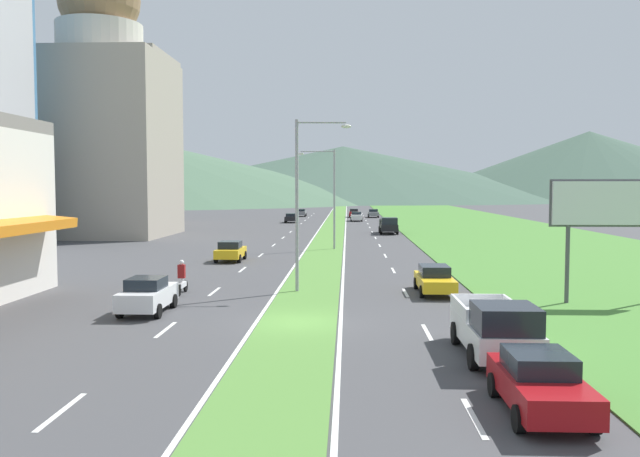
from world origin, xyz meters
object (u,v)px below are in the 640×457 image
at_px(car_3, 291,218).
at_px(car_4, 147,295).
at_px(motorcycle_rider, 182,280).
at_px(car_0, 373,213).
at_px(car_1, 356,216).
at_px(street_lamp_mid, 330,191).
at_px(car_7, 435,279).
at_px(pickup_truck_1, 389,226).
at_px(pickup_truck_0, 496,329).
at_px(car_5, 301,213).
at_px(car_2, 231,251).
at_px(street_lamp_near, 303,193).
at_px(car_8, 354,213).
at_px(car_6, 540,383).
at_px(billboard_roadside, 609,209).

relative_size(car_3, car_4, 1.05).
relative_size(car_3, motorcycle_rider, 2.12).
height_order(car_0, car_3, car_0).
xyz_separation_m(car_1, car_4, (-10.33, -78.67, 0.03)).
height_order(street_lamp_mid, car_7, street_lamp_mid).
bearing_deg(pickup_truck_1, pickup_truck_0, -0.09).
distance_m(car_3, car_5, 21.32).
bearing_deg(car_2, car_0, -10.76).
height_order(street_lamp_near, street_lamp_mid, street_lamp_near).
distance_m(car_3, pickup_truck_0, 82.05).
bearing_deg(car_1, car_8, -178.82).
relative_size(car_3, pickup_truck_1, 0.79).
bearing_deg(street_lamp_mid, car_7, -75.50).
bearing_deg(car_8, car_5, -106.07).
bearing_deg(car_0, car_7, -0.10).
xyz_separation_m(car_0, pickup_truck_1, (0.17, -42.13, 0.20)).
bearing_deg(car_2, street_lamp_near, -155.53).
distance_m(car_1, car_2, 59.28).
xyz_separation_m(pickup_truck_1, motorcycle_rider, (-13.56, -44.56, -0.24)).
relative_size(car_0, pickup_truck_0, 0.87).
relative_size(car_5, pickup_truck_0, 0.78).
height_order(car_8, pickup_truck_0, pickup_truck_0).
bearing_deg(car_8, car_6, 1.97).
bearing_deg(motorcycle_rider, pickup_truck_0, -132.38).
bearing_deg(car_2, car_5, 0.03).
xyz_separation_m(car_3, car_6, (13.66, -85.98, 0.02)).
distance_m(car_1, pickup_truck_1, 29.20).
bearing_deg(car_5, billboard_roadside, -167.00).
distance_m(car_2, car_3, 53.42).
height_order(street_lamp_near, car_8, street_lamp_near).
bearing_deg(car_5, car_4, -180.00).
xyz_separation_m(car_4, car_8, (10.05, 92.14, -0.02)).
height_order(car_2, car_3, car_2).
xyz_separation_m(pickup_truck_0, motorcycle_rider, (-13.48, 12.30, -0.24)).
xyz_separation_m(street_lamp_near, car_1, (3.80, 72.65, -4.48)).
bearing_deg(motorcycle_rider, car_5, 0.15).
relative_size(car_0, car_5, 1.10).
relative_size(car_3, car_5, 1.00).
distance_m(car_4, pickup_truck_0, 15.48).
distance_m(car_6, pickup_truck_0, 5.10).
distance_m(car_3, car_8, 20.99).
xyz_separation_m(pickup_truck_0, pickup_truck_1, (0.09, 56.86, 0.00)).
xyz_separation_m(car_7, pickup_truck_1, (0.32, 43.77, 0.24)).
bearing_deg(car_6, car_4, -131.96).
bearing_deg(billboard_roadside, motorcycle_rider, 174.23).
bearing_deg(car_8, street_lamp_mid, -2.53).
bearing_deg(car_2, car_3, 0.06).
distance_m(street_lamp_near, car_7, 8.29).
bearing_deg(car_7, billboard_roadside, 69.46).
height_order(car_0, car_6, car_0).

